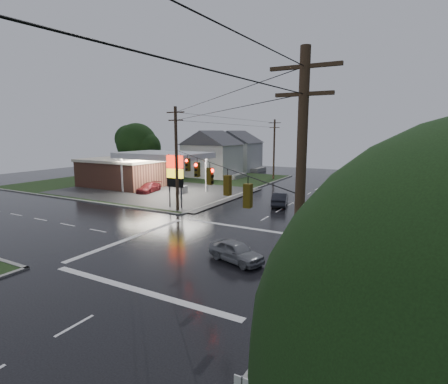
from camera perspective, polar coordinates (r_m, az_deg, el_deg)
The scene contains 15 objects.
ground at distance 25.32m, azimuth -2.97°, elevation -9.69°, with size 120.00×120.00×0.00m, color black.
grass_nw at distance 60.84m, azimuth -10.85°, elevation 1.76°, with size 36.00×36.00×0.08m, color black.
gas_station at distance 55.66m, azimuth -14.82°, elevation 3.46°, with size 26.20×18.00×5.60m.
pylon_sign at distance 38.73m, azimuth -8.02°, elevation 3.18°, with size 2.00×0.35×6.00m.
utility_pole_nw at distance 37.17m, azimuth -7.77°, elevation 5.55°, with size 2.20×0.32×11.00m.
utility_pole_se at distance 11.51m, azimuth 12.17°, elevation -4.26°, with size 2.20×0.32×11.00m.
utility_pole_n at distance 62.36m, azimuth 8.17°, elevation 7.04°, with size 2.20×0.32×10.50m.
traffic_signals at distance 23.91m, azimuth -3.09°, elevation 5.08°, with size 26.87×26.87×1.47m.
house_near at distance 65.62m, azimuth -1.92°, elevation 6.35°, with size 11.05×8.48×8.60m.
house_far at distance 76.60m, azimuth 2.07°, elevation 6.86°, with size 11.05×8.48×8.60m.
tree_nw_behind at distance 68.48m, azimuth -13.96°, elevation 7.70°, with size 8.93×7.60×10.00m.
tree_ne_near at distance 42.33m, azimuth 31.00°, elevation 4.54°, with size 7.99×6.80×8.98m.
car_north at distance 40.75m, azimuth 9.13°, elevation -1.14°, with size 1.61×4.63×1.52m, color black.
car_crossing at distance 23.29m, azimuth 1.99°, elevation -9.65°, with size 1.64×4.08×1.39m, color gray.
car_pump at distance 49.96m, azimuth -12.15°, elevation 0.70°, with size 1.90×4.68×1.36m, color #591418.
Camera 1 is at (12.66, -20.21, 8.50)m, focal length 28.00 mm.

